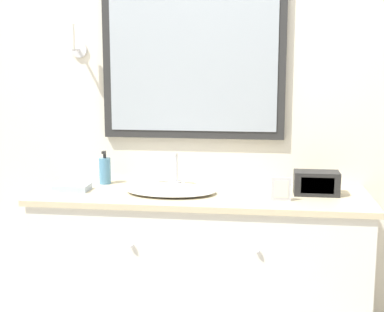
{
  "coord_description": "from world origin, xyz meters",
  "views": [
    {
      "loc": [
        0.33,
        -2.45,
        1.52
      ],
      "look_at": [
        -0.05,
        0.32,
        1.06
      ],
      "focal_mm": 50.0,
      "sensor_mm": 36.0,
      "label": 1
    }
  ],
  "objects_px": {
    "soap_bottle": "(105,170)",
    "appliance_box": "(316,183)",
    "sink_basin": "(171,189)",
    "picture_frame": "(281,189)"
  },
  "relations": [
    {
      "from": "soap_bottle",
      "to": "appliance_box",
      "type": "relative_size",
      "value": 0.82
    },
    {
      "from": "appliance_box",
      "to": "sink_basin",
      "type": "bearing_deg",
      "value": -174.91
    },
    {
      "from": "sink_basin",
      "to": "soap_bottle",
      "type": "relative_size",
      "value": 2.51
    },
    {
      "from": "appliance_box",
      "to": "picture_frame",
      "type": "distance_m",
      "value": 0.25
    },
    {
      "from": "picture_frame",
      "to": "soap_bottle",
      "type": "bearing_deg",
      "value": 164.71
    },
    {
      "from": "soap_bottle",
      "to": "appliance_box",
      "type": "xyz_separation_m",
      "value": [
        1.19,
        -0.11,
        -0.02
      ]
    },
    {
      "from": "picture_frame",
      "to": "appliance_box",
      "type": "bearing_deg",
      "value": 40.7
    },
    {
      "from": "soap_bottle",
      "to": "picture_frame",
      "type": "distance_m",
      "value": 1.04
    },
    {
      "from": "soap_bottle",
      "to": "picture_frame",
      "type": "xyz_separation_m",
      "value": [
        1.0,
        -0.27,
        -0.02
      ]
    },
    {
      "from": "soap_bottle",
      "to": "appliance_box",
      "type": "bearing_deg",
      "value": -5.38
    }
  ]
}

